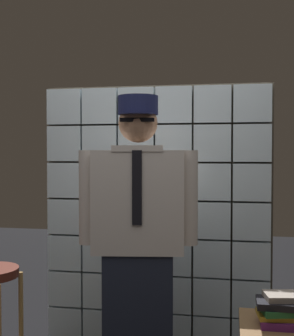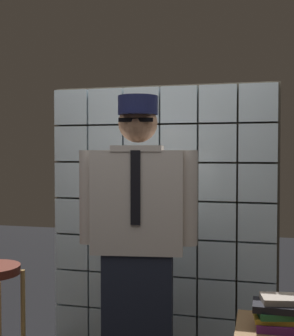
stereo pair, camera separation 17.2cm
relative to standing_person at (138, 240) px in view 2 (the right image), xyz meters
The scene contains 4 objects.
glass_block_wall 0.68m from the standing_person, 90.62° to the left, with size 1.70×0.10×1.98m.
standing_person is the anchor object (origin of this frame).
book_stack 0.89m from the standing_person, 18.72° to the right, with size 0.26×0.21×0.16m.
coffee_mug 0.89m from the standing_person, 14.81° to the right, with size 0.13×0.08×0.09m.
Camera 2 is at (0.72, -2.12, 1.46)m, focal length 49.00 mm.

